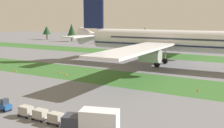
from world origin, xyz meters
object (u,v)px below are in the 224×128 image
at_px(ground_crew_marshaller, 102,122).
at_px(cargo_dolly_second, 40,114).
at_px(airliner, 169,41).
at_px(cargo_dolly_fourth, 72,122).
at_px(cargo_dolly_third, 56,118).
at_px(catering_truck, 92,123).
at_px(cargo_dolly_lead, 26,110).
at_px(taxiway_marker_3, 198,90).
at_px(baggage_tug, 4,106).
at_px(taxiway_marker_1, 16,70).
at_px(taxiway_marker_0, 60,72).
at_px(taxiway_marker_2, 66,74).

bearing_deg(ground_crew_marshaller, cargo_dolly_second, 106.95).
height_order(airliner, cargo_dolly_fourth, airliner).
bearing_deg(airliner, cargo_dolly_third, 0.78).
distance_m(catering_truck, ground_crew_marshaller, 3.22).
relative_size(cargo_dolly_lead, taxiway_marker_3, 3.60).
distance_m(baggage_tug, cargo_dolly_second, 7.93).
relative_size(cargo_dolly_fourth, catering_truck, 0.30).
height_order(cargo_dolly_fourth, taxiway_marker_1, cargo_dolly_fourth).
bearing_deg(taxiway_marker_0, taxiway_marker_2, -20.57).
distance_m(airliner, taxiway_marker_1, 44.36).
distance_m(cargo_dolly_fourth, taxiway_marker_1, 45.00).
xyz_separation_m(cargo_dolly_lead, catering_truck, (12.67, -1.35, 1.03)).
distance_m(cargo_dolly_lead, taxiway_marker_0, 32.99).
xyz_separation_m(taxiway_marker_1, taxiway_marker_3, (47.73, 3.70, 0.07)).
height_order(cargo_dolly_lead, cargo_dolly_fourth, same).
bearing_deg(ground_crew_marshaller, airliner, 16.36).
relative_size(catering_truck, taxiway_marker_2, 11.78).
relative_size(catering_truck, taxiway_marker_1, 15.29).
bearing_deg(taxiway_marker_0, cargo_dolly_second, -53.61).
distance_m(airliner, taxiway_marker_0, 33.32).
bearing_deg(baggage_tug, cargo_dolly_lead, -90.00).
relative_size(cargo_dolly_second, taxiway_marker_0, 4.23).
xyz_separation_m(cargo_dolly_third, catering_truck, (6.87, -1.25, 1.03)).
bearing_deg(taxiway_marker_3, ground_crew_marshaller, -103.37).
xyz_separation_m(baggage_tug, ground_crew_marshaller, (17.18, 1.58, 0.13)).
xyz_separation_m(taxiway_marker_1, taxiway_marker_2, (15.10, 2.93, 0.07)).
distance_m(airliner, taxiway_marker_3, 30.39).
relative_size(taxiway_marker_1, taxiway_marker_2, 0.77).
relative_size(taxiway_marker_0, taxiway_marker_2, 0.85).
distance_m(baggage_tug, taxiway_marker_2, 28.14).
height_order(cargo_dolly_lead, ground_crew_marshaller, ground_crew_marshaller).
height_order(cargo_dolly_second, taxiway_marker_2, cargo_dolly_second).
xyz_separation_m(taxiway_marker_0, taxiway_marker_2, (3.30, -1.24, 0.05)).
xyz_separation_m(cargo_dolly_third, taxiway_marker_3, (12.47, 27.49, -0.61)).
height_order(cargo_dolly_second, cargo_dolly_fourth, same).
bearing_deg(cargo_dolly_third, airliner, 3.77).
relative_size(cargo_dolly_lead, taxiway_marker_2, 3.58).
xyz_separation_m(cargo_dolly_fourth, catering_truck, (3.97, -1.20, 1.03)).
bearing_deg(baggage_tug, cargo_dolly_fourth, -90.00).
bearing_deg(airliner, baggage_tug, -10.91).
height_order(airliner, taxiway_marker_3, airliner).
xyz_separation_m(cargo_dolly_second, cargo_dolly_third, (2.90, -0.05, 0.00)).
height_order(airliner, catering_truck, airliner).
bearing_deg(baggage_tug, taxiway_marker_1, 46.97).
distance_m(cargo_dolly_lead, ground_crew_marshaller, 12.27).
bearing_deg(catering_truck, ground_crew_marshaller, -7.83).
xyz_separation_m(baggage_tug, taxiway_marker_3, (23.29, 27.31, -0.51)).
distance_m(cargo_dolly_lead, taxiway_marker_3, 32.93).
height_order(airliner, ground_crew_marshaller, airliner).
bearing_deg(cargo_dolly_fourth, taxiway_marker_3, -18.19).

